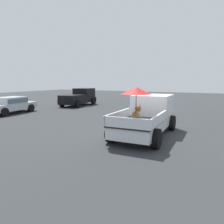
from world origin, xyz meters
The scene contains 4 objects.
ground_plane centered at (0.00, 0.00, 0.00)m, with size 80.00×80.00×0.00m, color #2D3033.
pickup_truck_main centered at (0.41, 0.01, 0.98)m, with size 5.13×2.42×2.39m.
pickup_truck_red centered at (8.91, 10.49, 0.87)m, with size 4.92×2.45×1.80m.
parked_sedan_near centered at (1.70, 12.06, 0.74)m, with size 4.46×2.31×1.33m.
Camera 1 is at (-9.68, -3.30, 2.65)m, focal length 34.20 mm.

